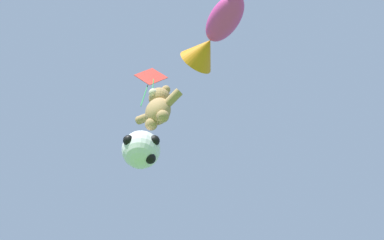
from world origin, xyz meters
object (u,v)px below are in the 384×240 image
at_px(soccer_ball_kite, 141,150).
at_px(fish_kite_magenta, 214,35).
at_px(diamond_kite, 151,79).
at_px(teddy_bear_kite, 158,107).

distance_m(soccer_ball_kite, fish_kite_magenta, 4.27).
bearing_deg(soccer_ball_kite, diamond_kite, 144.85).
height_order(teddy_bear_kite, soccer_ball_kite, teddy_bear_kite).
bearing_deg(soccer_ball_kite, teddy_bear_kite, -11.70).
distance_m(teddy_bear_kite, diamond_kite, 3.94).
distance_m(teddy_bear_kite, soccer_ball_kite, 1.46).
relative_size(teddy_bear_kite, diamond_kite, 0.52).
bearing_deg(teddy_bear_kite, soccer_ball_kite, 168.30).
height_order(soccer_ball_kite, diamond_kite, diamond_kite).
height_order(soccer_ball_kite, fish_kite_magenta, fish_kite_magenta).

